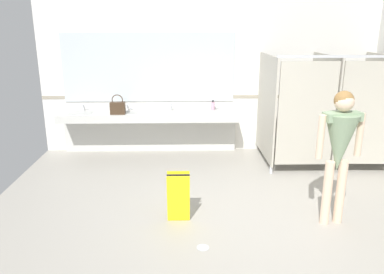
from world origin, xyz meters
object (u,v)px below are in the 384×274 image
at_px(handbag, 118,108).
at_px(soap_dispenser, 213,106).
at_px(person_standing, 340,142).
at_px(wet_floor_sign, 178,197).

height_order(handbag, soap_dispenser, handbag).
height_order(person_standing, handbag, person_standing).
bearing_deg(soap_dispenser, handbag, -169.98).
bearing_deg(handbag, wet_floor_sign, -65.24).
relative_size(person_standing, wet_floor_sign, 2.63).
xyz_separation_m(handbag, soap_dispenser, (1.74, 0.31, -0.04)).
bearing_deg(handbag, person_standing, -39.75).
distance_m(handbag, soap_dispenser, 1.76).
xyz_separation_m(person_standing, wet_floor_sign, (-1.90, 0.10, -0.72)).
height_order(person_standing, wet_floor_sign, person_standing).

